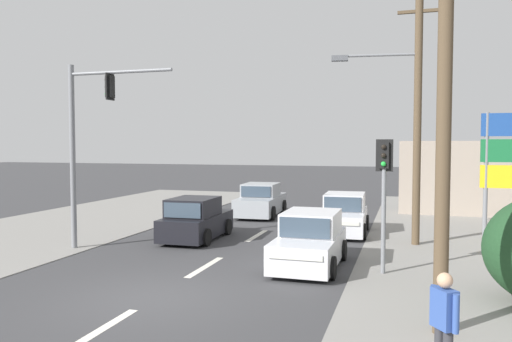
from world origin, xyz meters
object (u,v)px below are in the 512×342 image
object	(u,v)px
utility_pole_midground_right	(413,103)
shopping_plaza_sign	(512,157)
utility_pole_foreground_right	(437,40)
traffic_signal_mast	(86,132)
hatchback_kerbside_parked	(196,220)
hatchback_oncoming_mid	(344,215)
pedestal_signal_right_kerb	(384,183)
hatchback_crossing_left	(310,242)
pedestrian_at_kerb	(444,322)
sedan_oncoming_near	(261,201)

from	to	relation	value
utility_pole_midground_right	shopping_plaza_sign	size ratio (longest dim) A/B	1.95
utility_pole_foreground_right	traffic_signal_mast	bearing A→B (deg)	156.91
traffic_signal_mast	hatchback_kerbside_parked	bearing A→B (deg)	44.18
utility_pole_foreground_right	hatchback_oncoming_mid	distance (m)	11.20
pedestal_signal_right_kerb	utility_pole_foreground_right	bearing A→B (deg)	-75.38
pedestal_signal_right_kerb	traffic_signal_mast	bearing A→B (deg)	177.39
hatchback_oncoming_mid	utility_pole_foreground_right	bearing A→B (deg)	-74.32
utility_pole_foreground_right	shopping_plaza_sign	size ratio (longest dim) A/B	2.13
traffic_signal_mast	hatchback_oncoming_mid	world-z (taller)	traffic_signal_mast
hatchback_crossing_left	pedestrian_at_kerb	bearing A→B (deg)	-63.89
pedestal_signal_right_kerb	sedan_oncoming_near	world-z (taller)	pedestal_signal_right_kerb
pedestal_signal_right_kerb	hatchback_oncoming_mid	size ratio (longest dim) A/B	0.96
utility_pole_foreground_right	hatchback_oncoming_mid	size ratio (longest dim) A/B	2.65
hatchback_crossing_left	pedestrian_at_kerb	xyz separation A→B (m)	(3.11, -6.35, 0.22)
traffic_signal_mast	pedestal_signal_right_kerb	bearing A→B (deg)	-2.61
traffic_signal_mast	pedestrian_at_kerb	distance (m)	12.65
traffic_signal_mast	pedestrian_at_kerb	size ratio (longest dim) A/B	3.68
pedestal_signal_right_kerb	hatchback_crossing_left	world-z (taller)	pedestal_signal_right_kerb
hatchback_kerbside_parked	utility_pole_foreground_right	bearing A→B (deg)	-42.27
hatchback_kerbside_parked	pedestrian_at_kerb	bearing A→B (deg)	-49.40
utility_pole_foreground_right	sedan_oncoming_near	world-z (taller)	utility_pole_foreground_right
shopping_plaza_sign	pedestrian_at_kerb	xyz separation A→B (m)	(-3.11, -12.69, -2.06)
shopping_plaza_sign	hatchback_kerbside_parked	distance (m)	11.71
utility_pole_foreground_right	pedestal_signal_right_kerb	size ratio (longest dim) A/B	2.75
utility_pole_midground_right	hatchback_crossing_left	bearing A→B (deg)	-124.73
shopping_plaza_sign	sedan_oncoming_near	bearing A→B (deg)	164.30
pedestal_signal_right_kerb	hatchback_oncoming_mid	distance (m)	6.33
hatchback_crossing_left	sedan_oncoming_near	bearing A→B (deg)	114.07
shopping_plaza_sign	hatchback_kerbside_parked	bearing A→B (deg)	-161.75
hatchback_oncoming_mid	traffic_signal_mast	bearing A→B (deg)	-144.68
utility_pole_midground_right	hatchback_oncoming_mid	xyz separation A→B (m)	(-2.46, 1.59, -4.13)
pedestal_signal_right_kerb	shopping_plaza_sign	world-z (taller)	shopping_plaza_sign
utility_pole_foreground_right	utility_pole_midground_right	distance (m)	8.28
utility_pole_foreground_right	traffic_signal_mast	distance (m)	11.40
hatchback_kerbside_parked	hatchback_oncoming_mid	distance (m)	5.71
pedestal_signal_right_kerb	hatchback_crossing_left	distance (m)	2.66
traffic_signal_mast	hatchback_kerbside_parked	distance (m)	4.86
utility_pole_midground_right	hatchback_kerbside_parked	bearing A→B (deg)	-170.62
shopping_plaza_sign	hatchback_crossing_left	xyz separation A→B (m)	(-6.22, -6.34, -2.28)
utility_pole_foreground_right	hatchback_crossing_left	world-z (taller)	utility_pole_foreground_right
traffic_signal_mast	utility_pole_foreground_right	bearing A→B (deg)	-23.09
utility_pole_foreground_right	pedestal_signal_right_kerb	distance (m)	5.03
pedestal_signal_right_kerb	hatchback_crossing_left	xyz separation A→B (m)	(-2.01, 0.28, -1.71)
shopping_plaza_sign	sedan_oncoming_near	world-z (taller)	shopping_plaza_sign
utility_pole_midground_right	shopping_plaza_sign	world-z (taller)	utility_pole_midground_right
utility_pole_foreground_right	sedan_oncoming_near	xyz separation A→B (m)	(-7.19, 13.54, -4.56)
traffic_signal_mast	hatchback_kerbside_parked	world-z (taller)	traffic_signal_mast
utility_pole_midground_right	hatchback_kerbside_parked	size ratio (longest dim) A/B	2.44
traffic_signal_mast	hatchback_crossing_left	xyz separation A→B (m)	(7.35, -0.15, -3.13)
pedestrian_at_kerb	utility_pole_foreground_right	bearing A→B (deg)	91.52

